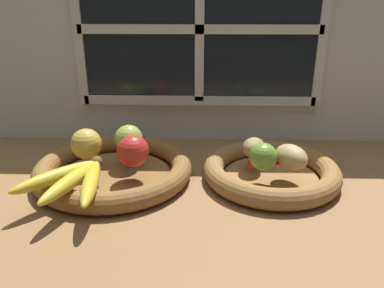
{
  "coord_description": "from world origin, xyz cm",
  "views": [
    {
      "loc": [
        0.97,
        -73.54,
        38.93
      ],
      "look_at": [
        -1.26,
        3.11,
        8.55
      ],
      "focal_mm": 34.95,
      "sensor_mm": 36.0,
      "label": 1
    }
  ],
  "objects_px": {
    "fruit_bowl_right": "(271,171)",
    "lime_near": "(263,157)",
    "fruit_bowl_left": "(114,169)",
    "apple_golden_left": "(86,144)",
    "apple_green_back": "(129,139)",
    "potato_small": "(291,157)",
    "apple_red_right": "(133,151)",
    "potato_oblong": "(254,147)",
    "chili_pepper": "(274,162)",
    "banana_bunch_front": "(73,179)"
  },
  "relations": [
    {
      "from": "fruit_bowl_left",
      "to": "chili_pepper",
      "type": "relative_size",
      "value": 3.22
    },
    {
      "from": "chili_pepper",
      "to": "apple_red_right",
      "type": "bearing_deg",
      "value": 179.28
    },
    {
      "from": "fruit_bowl_left",
      "to": "fruit_bowl_right",
      "type": "xyz_separation_m",
      "value": [
        0.36,
        0.0,
        0.0
      ]
    },
    {
      "from": "apple_golden_left",
      "to": "lime_near",
      "type": "distance_m",
      "value": 0.39
    },
    {
      "from": "banana_bunch_front",
      "to": "chili_pepper",
      "type": "relative_size",
      "value": 1.8
    },
    {
      "from": "apple_red_right",
      "to": "banana_bunch_front",
      "type": "distance_m",
      "value": 0.14
    },
    {
      "from": "apple_golden_left",
      "to": "potato_oblong",
      "type": "relative_size",
      "value": 1.08
    },
    {
      "from": "apple_red_right",
      "to": "chili_pepper",
      "type": "bearing_deg",
      "value": 0.22
    },
    {
      "from": "potato_small",
      "to": "apple_red_right",
      "type": "bearing_deg",
      "value": 179.07
    },
    {
      "from": "fruit_bowl_left",
      "to": "potato_oblong",
      "type": "bearing_deg",
      "value": 5.31
    },
    {
      "from": "fruit_bowl_left",
      "to": "apple_golden_left",
      "type": "xyz_separation_m",
      "value": [
        -0.06,
        0.01,
        0.06
      ]
    },
    {
      "from": "fruit_bowl_left",
      "to": "potato_oblong",
      "type": "distance_m",
      "value": 0.32
    },
    {
      "from": "potato_oblong",
      "to": "lime_near",
      "type": "distance_m",
      "value": 0.07
    },
    {
      "from": "fruit_bowl_right",
      "to": "chili_pepper",
      "type": "relative_size",
      "value": 2.76
    },
    {
      "from": "apple_red_right",
      "to": "apple_green_back",
      "type": "height_order",
      "value": "apple_red_right"
    },
    {
      "from": "apple_green_back",
      "to": "apple_red_right",
      "type": "bearing_deg",
      "value": -72.09
    },
    {
      "from": "fruit_bowl_right",
      "to": "apple_green_back",
      "type": "relative_size",
      "value": 4.59
    },
    {
      "from": "fruit_bowl_left",
      "to": "lime_near",
      "type": "distance_m",
      "value": 0.34
    },
    {
      "from": "fruit_bowl_right",
      "to": "lime_near",
      "type": "xyz_separation_m",
      "value": [
        -0.03,
        -0.04,
        0.05
      ]
    },
    {
      "from": "apple_red_right",
      "to": "potato_small",
      "type": "distance_m",
      "value": 0.34
    },
    {
      "from": "banana_bunch_front",
      "to": "potato_oblong",
      "type": "distance_m",
      "value": 0.4
    },
    {
      "from": "potato_oblong",
      "to": "fruit_bowl_left",
      "type": "bearing_deg",
      "value": -174.69
    },
    {
      "from": "lime_near",
      "to": "banana_bunch_front",
      "type": "bearing_deg",
      "value": -167.13
    },
    {
      "from": "fruit_bowl_left",
      "to": "apple_green_back",
      "type": "height_order",
      "value": "apple_green_back"
    },
    {
      "from": "lime_near",
      "to": "potato_oblong",
      "type": "bearing_deg",
      "value": 98.65
    },
    {
      "from": "lime_near",
      "to": "chili_pepper",
      "type": "distance_m",
      "value": 0.04
    },
    {
      "from": "apple_green_back",
      "to": "lime_near",
      "type": "height_order",
      "value": "apple_green_back"
    },
    {
      "from": "fruit_bowl_left",
      "to": "lime_near",
      "type": "bearing_deg",
      "value": -7.1
    },
    {
      "from": "fruit_bowl_right",
      "to": "potato_oblong",
      "type": "height_order",
      "value": "potato_oblong"
    },
    {
      "from": "apple_green_back",
      "to": "lime_near",
      "type": "xyz_separation_m",
      "value": [
        0.3,
        -0.09,
        -0.0
      ]
    },
    {
      "from": "fruit_bowl_right",
      "to": "apple_green_back",
      "type": "bearing_deg",
      "value": 172.38
    },
    {
      "from": "apple_golden_left",
      "to": "lime_near",
      "type": "xyz_separation_m",
      "value": [
        0.39,
        -0.05,
        -0.01
      ]
    },
    {
      "from": "fruit_bowl_right",
      "to": "apple_golden_left",
      "type": "xyz_separation_m",
      "value": [
        -0.42,
        0.01,
        0.06
      ]
    },
    {
      "from": "banana_bunch_front",
      "to": "potato_small",
      "type": "xyz_separation_m",
      "value": [
        0.44,
        0.09,
        0.01
      ]
    },
    {
      "from": "fruit_bowl_left",
      "to": "potato_small",
      "type": "height_order",
      "value": "potato_small"
    },
    {
      "from": "lime_near",
      "to": "apple_red_right",
      "type": "bearing_deg",
      "value": 177.38
    },
    {
      "from": "banana_bunch_front",
      "to": "potato_small",
      "type": "bearing_deg",
      "value": 12.02
    },
    {
      "from": "apple_red_right",
      "to": "apple_green_back",
      "type": "bearing_deg",
      "value": 107.91
    },
    {
      "from": "lime_near",
      "to": "apple_green_back",
      "type": "bearing_deg",
      "value": 164.21
    },
    {
      "from": "apple_red_right",
      "to": "chili_pepper",
      "type": "distance_m",
      "value": 0.3
    },
    {
      "from": "fruit_bowl_left",
      "to": "apple_golden_left",
      "type": "bearing_deg",
      "value": 172.81
    },
    {
      "from": "apple_green_back",
      "to": "potato_small",
      "type": "xyz_separation_m",
      "value": [
        0.36,
        -0.08,
        -0.01
      ]
    },
    {
      "from": "apple_red_right",
      "to": "potato_oblong",
      "type": "relative_size",
      "value": 1.08
    },
    {
      "from": "banana_bunch_front",
      "to": "lime_near",
      "type": "height_order",
      "value": "lime_near"
    },
    {
      "from": "lime_near",
      "to": "apple_golden_left",
      "type": "bearing_deg",
      "value": 172.88
    },
    {
      "from": "apple_red_right",
      "to": "banana_bunch_front",
      "type": "height_order",
      "value": "apple_red_right"
    },
    {
      "from": "fruit_bowl_left",
      "to": "chili_pepper",
      "type": "bearing_deg",
      "value": -4.37
    },
    {
      "from": "apple_golden_left",
      "to": "banana_bunch_front",
      "type": "bearing_deg",
      "value": -84.72
    },
    {
      "from": "apple_golden_left",
      "to": "chili_pepper",
      "type": "height_order",
      "value": "apple_golden_left"
    },
    {
      "from": "fruit_bowl_right",
      "to": "apple_red_right",
      "type": "xyz_separation_m",
      "value": [
        -0.3,
        -0.03,
        0.06
      ]
    }
  ]
}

